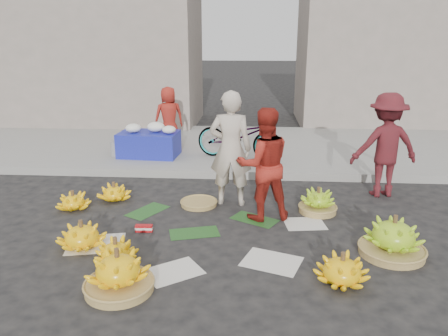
# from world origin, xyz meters

# --- Properties ---
(ground) EXTENTS (80.00, 80.00, 0.00)m
(ground) POSITION_xyz_m (0.00, 0.00, 0.00)
(ground) COLOR black
(ground) RESTS_ON ground
(curb) EXTENTS (40.00, 0.25, 0.15)m
(curb) POSITION_xyz_m (0.00, 2.20, 0.07)
(curb) COLOR gray
(curb) RESTS_ON ground
(sidewalk) EXTENTS (40.00, 4.00, 0.12)m
(sidewalk) POSITION_xyz_m (0.00, 4.30, 0.06)
(sidewalk) COLOR gray
(sidewalk) RESTS_ON ground
(building_left) EXTENTS (6.00, 3.00, 4.00)m
(building_left) POSITION_xyz_m (-4.00, 7.20, 2.00)
(building_left) COLOR gray
(building_left) RESTS_ON sidewalk
(building_right) EXTENTS (5.00, 3.00, 5.00)m
(building_right) POSITION_xyz_m (4.50, 7.70, 2.50)
(building_right) COLOR gray
(building_right) RESTS_ON sidewalk
(newspaper_scatter) EXTENTS (3.20, 1.80, 0.00)m
(newspaper_scatter) POSITION_xyz_m (0.00, -0.80, 0.00)
(newspaper_scatter) COLOR silver
(newspaper_scatter) RESTS_ON ground
(banana_leaves) EXTENTS (2.00, 1.00, 0.00)m
(banana_leaves) POSITION_xyz_m (-0.10, 0.20, 0.00)
(banana_leaves) COLOR #184617
(banana_leaves) RESTS_ON ground
(banana_bunch_0) EXTENTS (0.71, 0.71, 0.36)m
(banana_bunch_0) POSITION_xyz_m (-1.43, -0.69, 0.16)
(banana_bunch_0) COLOR yellow
(banana_bunch_0) RESTS_ON ground
(banana_bunch_1) EXTENTS (0.58, 0.58, 0.31)m
(banana_bunch_1) POSITION_xyz_m (-0.91, -1.01, 0.13)
(banana_bunch_1) COLOR yellow
(banana_bunch_1) RESTS_ON ground
(banana_bunch_2) EXTENTS (0.70, 0.70, 0.48)m
(banana_bunch_2) POSITION_xyz_m (-0.69, -1.60, 0.21)
(banana_bunch_2) COLOR olive
(banana_bunch_2) RESTS_ON ground
(banana_bunch_3) EXTENTS (0.63, 0.63, 0.35)m
(banana_bunch_3) POSITION_xyz_m (1.62, -1.29, 0.15)
(banana_bunch_3) COLOR yellow
(banana_bunch_3) RESTS_ON ground
(banana_bunch_4) EXTENTS (0.86, 0.86, 0.51)m
(banana_bunch_4) POSITION_xyz_m (2.34, -0.62, 0.23)
(banana_bunch_4) COLOR olive
(banana_bunch_4) RESTS_ON ground
(banana_bunch_5) EXTENTS (0.55, 0.55, 0.39)m
(banana_bunch_5) POSITION_xyz_m (1.64, 0.64, 0.16)
(banana_bunch_5) COLOR olive
(banana_bunch_5) RESTS_ON ground
(banana_bunch_6) EXTENTS (0.56, 0.56, 0.30)m
(banana_bunch_6) POSITION_xyz_m (-2.04, 0.51, 0.13)
(banana_bunch_6) COLOR yellow
(banana_bunch_6) RESTS_ON ground
(banana_bunch_7) EXTENTS (0.58, 0.58, 0.31)m
(banana_bunch_7) POSITION_xyz_m (-1.53, 0.91, 0.13)
(banana_bunch_7) COLOR yellow
(banana_bunch_7) RESTS_ON ground
(basket_spare) EXTENTS (0.68, 0.68, 0.06)m
(basket_spare) POSITION_xyz_m (-0.16, 0.79, 0.03)
(basket_spare) COLOR olive
(basket_spare) RESTS_ON ground
(incense_stack) EXTENTS (0.23, 0.08, 0.09)m
(incense_stack) POSITION_xyz_m (-0.78, -0.21, 0.05)
(incense_stack) COLOR #AE1216
(incense_stack) RESTS_ON ground
(vendor_cream) EXTENTS (0.66, 0.45, 1.76)m
(vendor_cream) POSITION_xyz_m (0.32, 0.91, 0.88)
(vendor_cream) COLOR #C1B4A2
(vendor_cream) RESTS_ON ground
(vendor_red) EXTENTS (0.90, 0.77, 1.60)m
(vendor_red) POSITION_xyz_m (0.81, 0.39, 0.80)
(vendor_red) COLOR #A82719
(vendor_red) RESTS_ON ground
(man_striped) EXTENTS (1.16, 0.78, 1.68)m
(man_striped) POSITION_xyz_m (2.77, 1.46, 0.84)
(man_striped) COLOR maroon
(man_striped) RESTS_ON ground
(flower_table) EXTENTS (1.24, 0.83, 0.69)m
(flower_table) POSITION_xyz_m (-1.48, 3.17, 0.41)
(flower_table) COLOR #171C97
(flower_table) RESTS_ON sidewalk
(grey_bucket) EXTENTS (0.28, 0.28, 0.31)m
(grey_bucket) POSITION_xyz_m (-2.15, 3.13, 0.28)
(grey_bucket) COLOR gray
(grey_bucket) RESTS_ON sidewalk
(flower_vendor) EXTENTS (0.77, 0.65, 1.33)m
(flower_vendor) POSITION_xyz_m (-1.22, 4.01, 0.79)
(flower_vendor) COLOR #A82719
(flower_vendor) RESTS_ON sidewalk
(bicycle) EXTENTS (1.15, 1.91, 0.95)m
(bicycle) POSITION_xyz_m (0.39, 3.07, 0.59)
(bicycle) COLOR gray
(bicycle) RESTS_ON sidewalk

